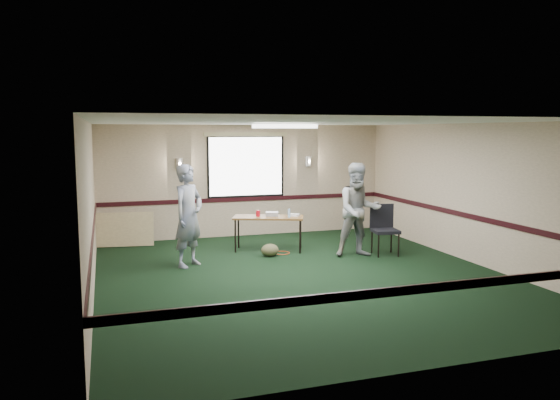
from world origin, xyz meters
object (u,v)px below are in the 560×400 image
object	(u,v)px
folding_table	(268,219)
person_left	(189,216)
conference_chair	(384,225)
projector	(272,214)
person_right	(359,210)

from	to	relation	value
folding_table	person_left	bearing A→B (deg)	-133.97
folding_table	conference_chair	xyz separation A→B (m)	(2.19, -1.03, -0.08)
folding_table	person_left	xyz separation A→B (m)	(-1.82, -0.83, 0.28)
folding_table	projector	distance (m)	0.14
conference_chair	person_right	xyz separation A→B (m)	(-0.60, -0.03, 0.35)
person_left	folding_table	bearing A→B (deg)	-17.38
person_right	projector	bearing A→B (deg)	152.38
projector	person_right	bearing A→B (deg)	-18.07
folding_table	conference_chair	size ratio (longest dim) A/B	1.54
folding_table	projector	world-z (taller)	projector
projector	person_left	distance (m)	2.10
folding_table	person_right	bearing A→B (deg)	-12.04
folding_table	conference_chair	distance (m)	2.42
person_left	conference_chair	bearing A→B (deg)	-44.74
projector	person_right	world-z (taller)	person_right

